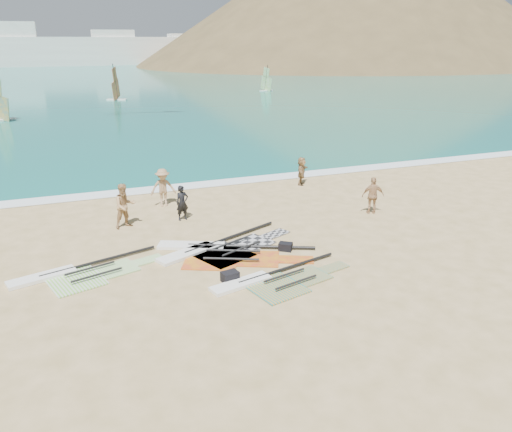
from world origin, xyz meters
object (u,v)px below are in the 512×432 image
object	(u,v)px
gear_bag_near	(230,277)
beachgoer_mid	(163,187)
rig_orange	(273,281)
rig_grey	(219,249)
beachgoer_back	(373,196)
rig_green	(77,274)
person_wetsuit	(182,203)
beachgoer_left	(125,206)
gear_bag_far	(285,247)
rig_red	(221,252)
beachgoer_right	(301,171)

from	to	relation	value
gear_bag_near	beachgoer_mid	world-z (taller)	beachgoer_mid
gear_bag_near	rig_orange	bearing A→B (deg)	-23.30
rig_grey	beachgoer_back	bearing A→B (deg)	-12.67
rig_grey	gear_bag_near	size ratio (longest dim) A/B	10.61
beachgoer_back	rig_green	bearing A→B (deg)	26.04
gear_bag_near	person_wetsuit	world-z (taller)	person_wetsuit
beachgoer_left	beachgoer_mid	world-z (taller)	beachgoer_left
rig_orange	gear_bag_near	bearing A→B (deg)	142.31
gear_bag_near	gear_bag_far	size ratio (longest dim) A/B	1.09
person_wetsuit	beachgoer_left	xyz separation A→B (m)	(-2.42, -0.05, 0.17)
person_wetsuit	rig_red	bearing A→B (deg)	-94.50
rig_orange	gear_bag_near	distance (m)	1.40
rig_grey	person_wetsuit	size ratio (longest dim) A/B	3.68
rig_orange	beachgoer_right	distance (m)	11.71
beachgoer_mid	beachgoer_left	bearing A→B (deg)	-128.00
person_wetsuit	rig_orange	bearing A→B (deg)	-89.73
beachgoer_left	rig_red	bearing A→B (deg)	-71.07
rig_red	beachgoer_back	world-z (taller)	beachgoer_back
beachgoer_right	gear_bag_near	bearing A→B (deg)	179.48
rig_orange	rig_red	xyz separation A→B (m)	(-0.91, 2.81, 0.00)
rig_green	gear_bag_near	xyz separation A→B (m)	(4.65, -2.24, 0.12)
beachgoer_left	beachgoer_right	bearing A→B (deg)	1.89
gear_bag_far	beachgoer_left	distance (m)	7.02
rig_orange	beachgoer_left	size ratio (longest dim) A/B	2.68
rig_green	rig_orange	distance (m)	6.56
gear_bag_near	beachgoer_back	world-z (taller)	beachgoer_back
person_wetsuit	beachgoer_right	size ratio (longest dim) A/B	1.02
beachgoer_right	rig_green	bearing A→B (deg)	158.11
rig_grey	gear_bag_near	xyz separation A→B (m)	(-0.39, -2.58, 0.12)
rig_green	beachgoer_mid	bearing A→B (deg)	39.93
rig_green	beachgoer_right	distance (m)	13.90
rig_grey	beachgoer_back	distance (m)	7.87
beachgoer_mid	beachgoer_back	bearing A→B (deg)	-23.85
rig_red	gear_bag_far	xyz separation A→B (m)	(2.35, -0.59, 0.10)
rig_orange	beachgoer_mid	distance (m)	9.33
rig_green	beachgoer_back	xyz separation A→B (m)	(12.72, 1.87, 0.80)
gear_bag_near	beachgoer_left	distance (m)	6.81
beachgoer_back	beachgoer_right	xyz separation A→B (m)	(-0.91, 5.43, -0.09)
gear_bag_near	beachgoer_left	xyz separation A→B (m)	(-2.52, 6.29, 0.77)
beachgoer_right	beachgoer_left	bearing A→B (deg)	144.98
beachgoer_mid	rig_orange	bearing A→B (deg)	-75.35
rig_orange	gear_bag_far	bearing A→B (deg)	42.80
rig_red	gear_bag_near	xyz separation A→B (m)	(-0.37, -2.26, 0.12)
rig_grey	gear_bag_near	world-z (taller)	gear_bag_near
rig_orange	beachgoer_mid	size ratio (longest dim) A/B	2.81
rig_grey	beachgoer_mid	size ratio (longest dim) A/B	3.16
person_wetsuit	beachgoer_left	size ratio (longest dim) A/B	0.82
rig_red	beachgoer_left	world-z (taller)	beachgoer_left
beachgoer_mid	person_wetsuit	bearing A→B (deg)	-76.26
rig_grey	gear_bag_far	bearing A→B (deg)	-45.31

